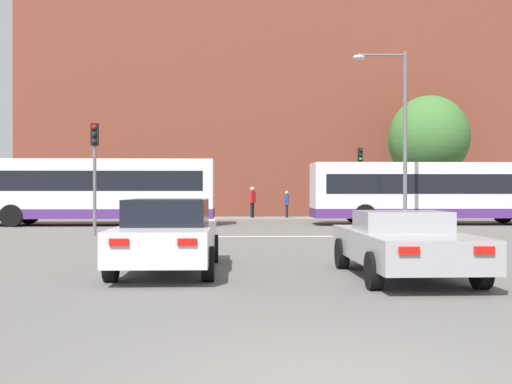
% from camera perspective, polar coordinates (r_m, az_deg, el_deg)
% --- Properties ---
extents(stop_line_strip, '(9.34, 0.30, 0.01)m').
position_cam_1_polar(stop_line_strip, '(22.80, 0.33, -3.96)').
color(stop_line_strip, silver).
rests_on(stop_line_strip, ground_plane).
extents(far_pavement, '(70.38, 2.50, 0.01)m').
position_cam_1_polar(far_pavement, '(37.26, -0.50, -2.34)').
color(far_pavement, gray).
rests_on(far_pavement, ground_plane).
extents(brick_civic_building, '(35.05, 12.97, 25.08)m').
position_cam_1_polar(brick_civic_building, '(47.17, 2.52, 9.01)').
color(brick_civic_building, brown).
rests_on(brick_civic_building, ground_plane).
extents(car_saloon_left, '(1.98, 4.90, 1.47)m').
position_cam_1_polar(car_saloon_left, '(13.20, -7.83, -3.75)').
color(car_saloon_left, silver).
rests_on(car_saloon_left, ground_plane).
extents(car_roadster_right, '(2.09, 4.74, 1.25)m').
position_cam_1_polar(car_roadster_right, '(12.47, 12.96, -4.47)').
color(car_roadster_right, '#9E9EA3').
rests_on(car_roadster_right, ground_plane).
extents(bus_crossing_lead, '(11.92, 2.65, 2.93)m').
position_cam_1_polar(bus_crossing_lead, '(31.71, 15.79, 0.03)').
color(bus_crossing_lead, silver).
rests_on(bus_crossing_lead, ground_plane).
extents(bus_crossing_trailing, '(11.10, 2.71, 3.06)m').
position_cam_1_polar(bus_crossing_trailing, '(30.83, -14.13, 0.17)').
color(bus_crossing_trailing, silver).
rests_on(bus_crossing_trailing, ground_plane).
extents(traffic_light_near_left, '(0.26, 0.31, 4.06)m').
position_cam_1_polar(traffic_light_near_left, '(23.88, -14.16, 2.78)').
color(traffic_light_near_left, slate).
rests_on(traffic_light_near_left, ground_plane).
extents(traffic_light_far_right, '(0.26, 0.31, 4.09)m').
position_cam_1_polar(traffic_light_far_right, '(37.50, 9.25, 1.87)').
color(traffic_light_far_right, slate).
rests_on(traffic_light_far_right, ground_plane).
extents(street_lamp_junction, '(2.28, 0.36, 7.43)m').
position_cam_1_polar(street_lamp_junction, '(27.51, 12.35, 6.20)').
color(street_lamp_junction, slate).
rests_on(street_lamp_junction, ground_plane).
extents(pedestrian_waiting, '(0.28, 0.43, 1.60)m').
position_cam_1_polar(pedestrian_waiting, '(37.93, 2.75, -0.91)').
color(pedestrian_waiting, black).
rests_on(pedestrian_waiting, ground_plane).
extents(pedestrian_walking_east, '(0.42, 0.45, 1.84)m').
position_cam_1_polar(pedestrian_walking_east, '(37.99, -0.33, -0.65)').
color(pedestrian_walking_east, black).
rests_on(pedestrian_walking_east, ground_plane).
extents(tree_by_building, '(4.60, 4.60, 7.12)m').
position_cam_1_polar(tree_by_building, '(38.58, 15.14, 4.70)').
color(tree_by_building, '#4C3823').
rests_on(tree_by_building, ground_plane).
extents(tree_kerbside, '(5.59, 5.59, 7.66)m').
position_cam_1_polar(tree_kerbside, '(43.71, 13.85, 4.22)').
color(tree_kerbside, '#4C3823').
rests_on(tree_kerbside, ground_plane).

